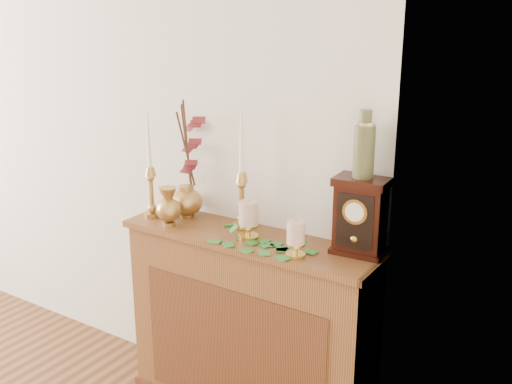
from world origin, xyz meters
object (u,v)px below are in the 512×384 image
Objects in this scene: ginger_jar at (192,163)px; ceramic_vase at (364,148)px; candlestick_left at (151,184)px; bud_vase at (168,207)px; candlestick_center at (242,191)px; mantel_clock at (360,217)px.

ginger_jar is 2.13× the size of ceramic_vase.
candlestick_left is 2.73× the size of bud_vase.
candlestick_center is 0.36m from bud_vase.
ginger_jar is at bearing 92.93° from bud_vase.
bud_vase is (-0.31, -0.16, -0.09)m from candlestick_center.
candlestick_left is 0.22m from ginger_jar.
candlestick_left reaches higher than mantel_clock.
candlestick_center reaches higher than bud_vase.
ceramic_vase reaches higher than mantel_clock.
candlestick_center is 1.68× the size of mantel_clock.
candlestick_center reaches higher than mantel_clock.
candlestick_center is at bearing 12.62° from candlestick_left.
mantel_clock is at bearing 1.91° from candlestick_center.
candlestick_center is 0.94× the size of ginger_jar.
candlestick_center is 0.64m from ceramic_vase.
ceramic_vase reaches higher than ginger_jar.
candlestick_left is 1.08m from ceramic_vase.
candlestick_center is at bearing -6.06° from ginger_jar.
candlestick_left is at bearing -167.38° from candlestick_center.
ceramic_vase reaches higher than candlestick_left.
bud_vase is 0.32× the size of ginger_jar.
mantel_clock is 1.19× the size of ceramic_vase.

